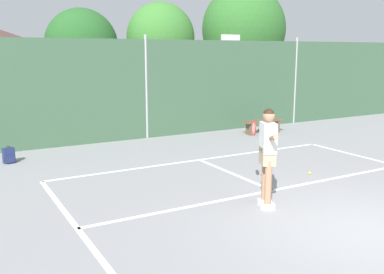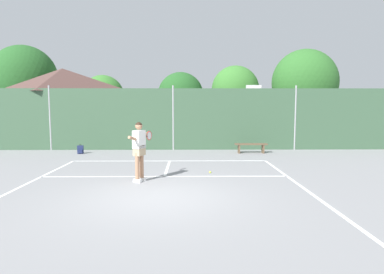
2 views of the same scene
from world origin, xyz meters
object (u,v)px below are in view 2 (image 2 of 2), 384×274
object	(u,v)px
tennis_player	(139,146)
tennis_ball	(210,172)
basketball_hoop	(253,106)
courtside_bench	(251,146)
backpack_navy	(80,150)

from	to	relation	value
tennis_player	tennis_ball	bearing A→B (deg)	27.56
basketball_hoop	courtside_bench	distance (m)	3.84
backpack_navy	courtside_bench	xyz separation A→B (m)	(8.42, 0.08, 0.17)
tennis_player	tennis_ball	distance (m)	2.79
tennis_ball	courtside_bench	distance (m)	5.30
tennis_ball	backpack_navy	world-z (taller)	backpack_navy
basketball_hoop	tennis_ball	distance (m)	8.84
basketball_hoop	backpack_navy	size ratio (longest dim) A/B	7.67
backpack_navy	courtside_bench	bearing A→B (deg)	0.54
tennis_ball	courtside_bench	xyz separation A→B (m)	(2.36, 4.74, 0.33)
tennis_player	tennis_ball	xyz separation A→B (m)	(2.28, 1.19, -1.08)
backpack_navy	tennis_ball	bearing A→B (deg)	-37.52
backpack_navy	courtside_bench	size ratio (longest dim) A/B	0.29
tennis_ball	courtside_bench	bearing A→B (deg)	63.56
courtside_bench	tennis_player	bearing A→B (deg)	-128.04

